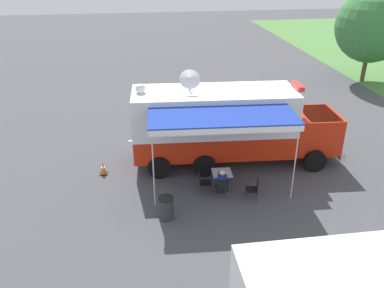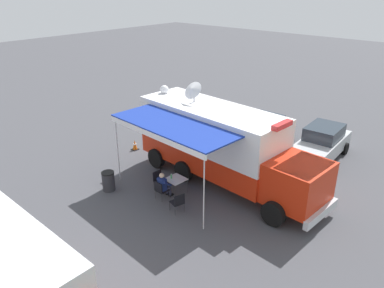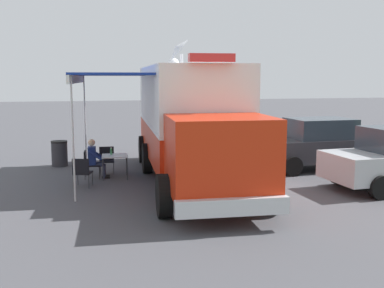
{
  "view_description": "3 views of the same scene",
  "coord_description": "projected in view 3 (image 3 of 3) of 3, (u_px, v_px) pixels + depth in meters",
  "views": [
    {
      "loc": [
        16.39,
        -3.41,
        9.07
      ],
      "look_at": [
        0.84,
        -1.11,
        1.4
      ],
      "focal_mm": 37.55,
      "sensor_mm": 36.0,
      "label": 1
    },
    {
      "loc": [
        12.71,
        10.06,
        8.81
      ],
      "look_at": [
        0.04,
        -1.13,
        1.35
      ],
      "focal_mm": 35.14,
      "sensor_mm": 36.0,
      "label": 2
    },
    {
      "loc": [
        3.25,
        14.41,
        3.16
      ],
      "look_at": [
        -0.02,
        0.62,
        1.11
      ],
      "focal_mm": 43.18,
      "sensor_mm": 36.0,
      "label": 3
    }
  ],
  "objects": [
    {
      "name": "ground_plane",
      "position": [
        187.0,
        175.0,
        15.07
      ],
      "size": [
        100.0,
        100.0,
        0.0
      ],
      "primitive_type": "plane",
      "color": "#47474C"
    },
    {
      "name": "folding_chair_at_table",
      "position": [
        89.0,
        162.0,
        14.5
      ],
      "size": [
        0.51,
        0.51,
        0.87
      ],
      "color": "black",
      "rests_on": "ground"
    },
    {
      "name": "folding_chair_beside_table",
      "position": [
        107.0,
        158.0,
        15.31
      ],
      "size": [
        0.51,
        0.51,
        0.87
      ],
      "color": "black",
      "rests_on": "ground"
    },
    {
      "name": "car_behind_truck",
      "position": [
        317.0,
        144.0,
        15.98
      ],
      "size": [
        4.24,
        2.09,
        1.76
      ],
      "color": "#2D2D33",
      "rests_on": "ground"
    },
    {
      "name": "folding_chair_spare_by_truck",
      "position": [
        82.0,
        170.0,
        13.25
      ],
      "size": [
        0.59,
        0.59,
        0.87
      ],
      "color": "black",
      "rests_on": "ground"
    },
    {
      "name": "traffic_cone",
      "position": [
        151.0,
        145.0,
        19.8
      ],
      "size": [
        0.36,
        0.36,
        0.58
      ],
      "color": "black",
      "rests_on": "ground"
    },
    {
      "name": "command_truck",
      "position": [
        190.0,
        118.0,
        14.06
      ],
      "size": [
        5.2,
        9.62,
        4.53
      ],
      "color": "red",
      "rests_on": "ground"
    },
    {
      "name": "seated_responder",
      "position": [
        95.0,
        158.0,
        14.52
      ],
      "size": [
        0.68,
        0.58,
        1.25
      ],
      "color": "navy",
      "rests_on": "ground"
    },
    {
      "name": "folding_table",
      "position": [
        115.0,
        157.0,
        14.52
      ],
      "size": [
        0.85,
        0.85,
        0.73
      ],
      "color": "silver",
      "rests_on": "ground"
    },
    {
      "name": "water_bottle",
      "position": [
        111.0,
        151.0,
        14.64
      ],
      "size": [
        0.07,
        0.07,
        0.22
      ],
      "color": "#3F9959",
      "rests_on": "folding_table"
    },
    {
      "name": "lot_stripe",
      "position": [
        249.0,
        163.0,
        17.18
      ],
      "size": [
        0.41,
        4.8,
        0.01
      ],
      "primitive_type": "cube",
      "rotation": [
        0.0,
        0.0,
        -0.06
      ],
      "color": "silver",
      "rests_on": "ground"
    },
    {
      "name": "trash_bin",
      "position": [
        60.0,
        153.0,
        16.53
      ],
      "size": [
        0.57,
        0.57,
        0.91
      ],
      "color": "#2D2D33",
      "rests_on": "ground"
    }
  ]
}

